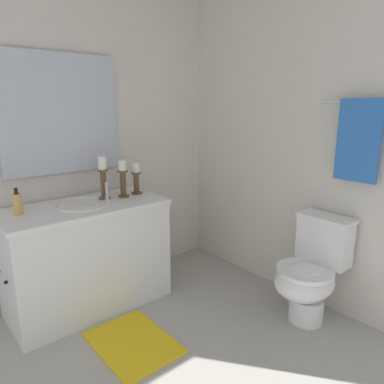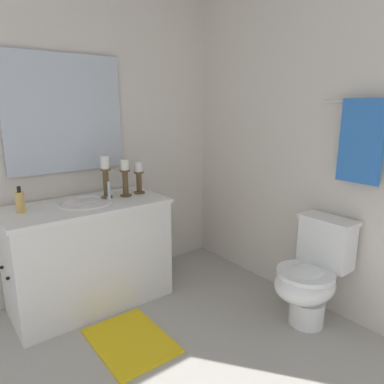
{
  "view_description": "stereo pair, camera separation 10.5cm",
  "coord_description": "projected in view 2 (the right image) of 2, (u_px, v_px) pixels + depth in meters",
  "views": [
    {
      "loc": [
        1.3,
        -0.91,
        1.51
      ],
      "look_at": [
        -0.52,
        0.63,
        0.92
      ],
      "focal_mm": 33.21,
      "sensor_mm": 36.0,
      "label": 1
    },
    {
      "loc": [
        1.36,
        -0.82,
        1.51
      ],
      "look_at": [
        -0.52,
        0.63,
        0.92
      ],
      "focal_mm": 33.21,
      "sensor_mm": 36.0,
      "label": 2
    }
  ],
  "objects": [
    {
      "name": "towel_bar",
      "position": [
        367.0,
        101.0,
        2.19
      ],
      "size": [
        0.59,
        0.02,
        0.02
      ],
      "primitive_type": "cylinder",
      "rotation": [
        0.0,
        1.57,
        0.0
      ],
      "color": "silver"
    },
    {
      "name": "sink_basin",
      "position": [
        86.0,
        208.0,
        2.61
      ],
      "size": [
        0.4,
        0.4,
        0.24
      ],
      "color": "white",
      "rests_on": "vanity_cabinet"
    },
    {
      "name": "wall_back",
      "position": [
        333.0,
        146.0,
        2.48
      ],
      "size": [
        2.85,
        0.04,
        2.45
      ],
      "primitive_type": "cube",
      "color": "silver",
      "rests_on": "ground"
    },
    {
      "name": "wall_left",
      "position": [
        54.0,
        143.0,
        2.7
      ],
      "size": [
        0.04,
        2.95,
        2.45
      ],
      "primitive_type": "cube",
      "color": "silver",
      "rests_on": "ground"
    },
    {
      "name": "candle_holder_mid",
      "position": [
        106.0,
        176.0,
        2.73
      ],
      "size": [
        0.09,
        0.09,
        0.33
      ],
      "color": "brown",
      "rests_on": "vanity_cabinet"
    },
    {
      "name": "mirror",
      "position": [
        65.0,
        114.0,
        2.67
      ],
      "size": [
        0.02,
        0.89,
        0.87
      ],
      "primitive_type": "cube",
      "color": "silver"
    },
    {
      "name": "candle_holder_tall",
      "position": [
        139.0,
        177.0,
        2.88
      ],
      "size": [
        0.09,
        0.09,
        0.26
      ],
      "color": "brown",
      "rests_on": "vanity_cabinet"
    },
    {
      "name": "candle_holder_short",
      "position": [
        125.0,
        177.0,
        2.78
      ],
      "size": [
        0.09,
        0.09,
        0.29
      ],
      "color": "brown",
      "rests_on": "vanity_cabinet"
    },
    {
      "name": "soap_bottle",
      "position": [
        20.0,
        202.0,
        2.37
      ],
      "size": [
        0.06,
        0.06,
        0.18
      ],
      "color": "#E5B259",
      "rests_on": "vanity_cabinet"
    },
    {
      "name": "toilet",
      "position": [
        311.0,
        275.0,
        2.44
      ],
      "size": [
        0.39,
        0.54,
        0.75
      ],
      "color": "white",
      "rests_on": "ground"
    },
    {
      "name": "vanity_cabinet",
      "position": [
        89.0,
        254.0,
        2.7
      ],
      "size": [
        0.58,
        1.18,
        0.8
      ],
      "color": "white",
      "rests_on": "ground"
    },
    {
      "name": "bath_mat",
      "position": [
        131.0,
        341.0,
        2.31
      ],
      "size": [
        0.6,
        0.44,
        0.02
      ],
      "primitive_type": "cube",
      "color": "yellow",
      "rests_on": "ground"
    },
    {
      "name": "towel_near_vanity",
      "position": [
        361.0,
        141.0,
        2.24
      ],
      "size": [
        0.28,
        0.03,
        0.53
      ],
      "primitive_type": "cube",
      "color": "blue",
      "rests_on": "towel_bar"
    }
  ]
}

